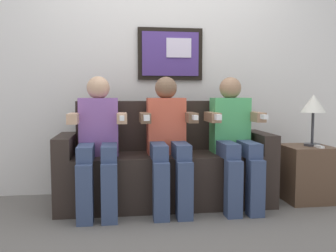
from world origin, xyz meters
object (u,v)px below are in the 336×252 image
at_px(side_table_right, 306,173).
at_px(table_lamp, 313,106).
at_px(person_on_right, 234,136).
at_px(couch, 165,168).
at_px(person_on_left, 98,138).
at_px(person_in_middle, 168,137).
at_px(spare_remote_on_table, 318,146).

xyz_separation_m(side_table_right, table_lamp, (0.05, -0.00, 0.61)).
bearing_deg(side_table_right, person_on_right, -174.97).
bearing_deg(couch, side_table_right, -4.76).
distance_m(person_on_left, person_in_middle, 0.57).
distance_m(side_table_right, spare_remote_on_table, 0.29).
height_order(person_on_left, spare_remote_on_table, person_on_left).
bearing_deg(couch, person_on_left, -163.64).
xyz_separation_m(person_on_left, spare_remote_on_table, (1.88, -0.05, -0.10)).
relative_size(couch, table_lamp, 3.99).
bearing_deg(side_table_right, person_in_middle, -177.22).
relative_size(person_on_left, table_lamp, 2.41).
distance_m(person_in_middle, spare_remote_on_table, 1.32).
relative_size(person_in_middle, table_lamp, 2.41).
bearing_deg(table_lamp, person_on_left, -178.21).
height_order(person_in_middle, person_on_right, same).
xyz_separation_m(person_on_left, side_table_right, (1.84, 0.06, -0.36)).
height_order(side_table_right, spare_remote_on_table, spare_remote_on_table).
distance_m(person_on_left, table_lamp, 1.90).
bearing_deg(spare_remote_on_table, person_in_middle, 177.73).
distance_m(couch, person_in_middle, 0.34).
relative_size(person_on_left, spare_remote_on_table, 8.54).
xyz_separation_m(table_lamp, spare_remote_on_table, (-0.00, -0.11, -0.35)).
relative_size(table_lamp, spare_remote_on_table, 3.54).
relative_size(couch, person_in_middle, 1.65).
xyz_separation_m(couch, spare_remote_on_table, (1.31, -0.22, 0.20)).
distance_m(person_in_middle, side_table_right, 1.32).
height_order(person_on_left, person_in_middle, same).
bearing_deg(side_table_right, couch, 175.24).
distance_m(side_table_right, table_lamp, 0.61).
relative_size(person_on_left, person_in_middle, 1.00).
bearing_deg(person_on_left, person_on_right, -0.02).
bearing_deg(spare_remote_on_table, person_on_left, 178.40).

